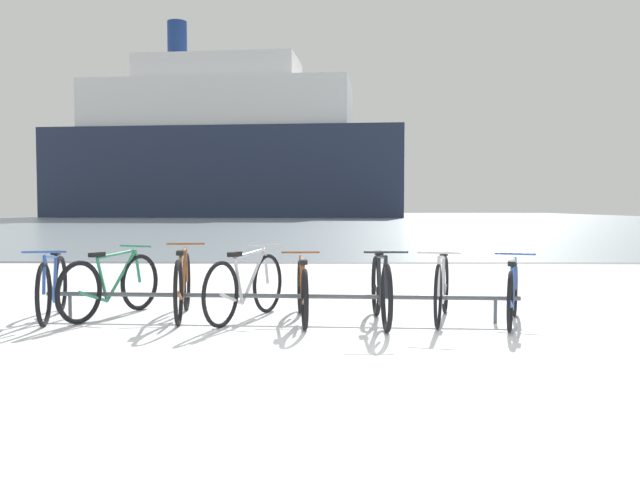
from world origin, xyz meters
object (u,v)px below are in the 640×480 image
Objects in this scene: bicycle_1 at (112,285)px; bicycle_6 at (442,288)px; bicycle_4 at (302,291)px; bicycle_5 at (381,290)px; bicycle_3 at (246,287)px; bicycle_0 at (53,287)px; bicycle_2 at (183,285)px; bicycle_7 at (513,293)px; ferry_ship at (226,151)px.

bicycle_1 is 0.97× the size of bicycle_6.
bicycle_5 reaches higher than bicycle_4.
bicycle_3 reaches higher than bicycle_4.
bicycle_4 is at bearing -178.21° from bicycle_6.
bicycle_4 is (2.87, -0.05, -0.02)m from bicycle_0.
bicycle_2 is at bearing 172.35° from bicycle_4.
bicycle_7 is (4.59, -0.39, -0.02)m from bicycle_1.
bicycle_0 is at bearing 176.70° from bicycle_5.
bicycle_1 is 0.85m from bicycle_2.
bicycle_0 is at bearing 177.84° from bicycle_7.
bicycle_1 is 0.95× the size of bicycle_4.
bicycle_4 is at bearing 176.34° from bicycle_7.
bicycle_5 is 0.74m from bicycle_6.
ferry_ship is at bearing 98.85° from bicycle_2.
bicycle_7 is at bearing 0.79° from bicycle_5.
bicycle_1 is 2.27m from bicycle_4.
bicycle_2 is 1.03× the size of bicycle_4.
ferry_ship reaches higher than bicycle_1.
bicycle_5 is 0.04× the size of ferry_ship.
bicycle_7 is (2.98, -0.22, -0.03)m from bicycle_3.
bicycle_1 is at bearing 176.72° from bicycle_2.
bicycle_2 reaches higher than bicycle_0.
bicycle_0 is 1.03× the size of bicycle_7.
bicycle_6 is (2.23, -0.02, -0.01)m from bicycle_3.
bicycle_3 is at bearing 174.14° from bicycle_4.
bicycle_5 is at bearing -8.76° from bicycle_3.
bicycle_3 reaches higher than bicycle_5.
bicycle_0 is 0.04× the size of ferry_ship.
bicycle_4 is at bearing -6.01° from bicycle_1.
bicycle_3 is (0.75, -0.12, -0.00)m from bicycle_2.
bicycle_5 is (1.53, -0.24, -0.00)m from bicycle_3.
bicycle_7 is (1.45, 0.02, -0.03)m from bicycle_5.
bicycle_0 is 0.97× the size of bicycle_6.
ferry_ship reaches higher than bicycle_7.
bicycle_0 is 0.65m from bicycle_1.
bicycle_1 is 1.62m from bicycle_3.
bicycle_2 is at bearing 170.82° from bicycle_3.
bicycle_1 is at bearing 173.99° from bicycle_4.
bicycle_1 reaches higher than bicycle_0.
bicycle_1 is 0.04× the size of ferry_ship.
bicycle_6 is (0.70, 0.22, -0.01)m from bicycle_5.
ferry_ship is at bearing 97.69° from bicycle_0.
bicycle_5 reaches higher than bicycle_7.
bicycle_3 is at bearing 175.86° from bicycle_7.
bicycle_6 is 1.06× the size of bicycle_7.
bicycle_2 is 3.75m from bicycle_7.
bicycle_2 is 73.13m from ferry_ship.
bicycle_1 is 3.84m from bicycle_6.
bicycle_5 is at bearing -3.30° from bicycle_0.
bicycle_2 is at bearing 171.10° from bicycle_5.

